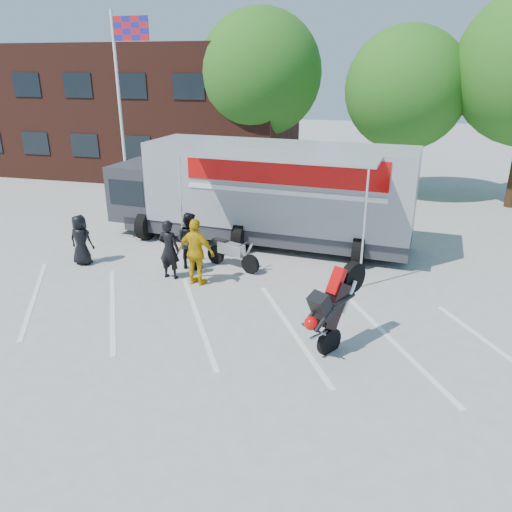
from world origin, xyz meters
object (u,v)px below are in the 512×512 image
at_px(stunt_bike_rider, 346,341).
at_px(spectator_leather_b, 169,249).
at_px(tree_left, 260,73).
at_px(spectator_leather_a, 81,240).
at_px(spectator_leather_c, 189,240).
at_px(spectator_hivis, 196,252).
at_px(flagpole, 124,89).
at_px(parked_motorcycle, 233,268).
at_px(tree_mid, 406,89).
at_px(transporter_truck, 264,242).

relative_size(stunt_bike_rider, spectator_leather_b, 1.21).
height_order(tree_left, spectator_leather_a, tree_left).
height_order(stunt_bike_rider, spectator_leather_c, spectator_leather_c).
height_order(spectator_leather_b, spectator_hivis, spectator_hivis).
distance_m(spectator_leather_c, spectator_hivis, 1.33).
xyz_separation_m(stunt_bike_rider, spectator_leather_c, (-5.16, 3.30, 0.89)).
height_order(tree_left, spectator_leather_c, tree_left).
bearing_deg(spectator_leather_a, flagpole, -73.46).
height_order(parked_motorcycle, stunt_bike_rider, stunt_bike_rider).
bearing_deg(tree_left, spectator_leather_a, -102.03).
distance_m(tree_left, tree_mid, 7.10).
bearing_deg(spectator_hivis, flagpole, -40.73).
height_order(stunt_bike_rider, spectator_leather_a, spectator_leather_a).
bearing_deg(stunt_bike_rider, spectator_leather_b, -171.14).
xyz_separation_m(tree_left, transporter_truck, (2.46, -9.01, -5.57)).
bearing_deg(transporter_truck, tree_left, 110.16).
bearing_deg(flagpole, spectator_leather_c, -49.63).
height_order(flagpole, spectator_leather_b, flagpole).
distance_m(tree_left, stunt_bike_rider, 17.22).
height_order(transporter_truck, spectator_leather_a, transporter_truck).
bearing_deg(spectator_leather_b, parked_motorcycle, -136.98).
relative_size(transporter_truck, stunt_bike_rider, 5.10).
height_order(tree_mid, spectator_hivis, tree_mid).
relative_size(flagpole, parked_motorcycle, 3.97).
bearing_deg(parked_motorcycle, tree_mid, -3.12).
distance_m(spectator_leather_a, spectator_leather_b, 3.17).
bearing_deg(spectator_leather_b, spectator_hivis, 172.71).
bearing_deg(tree_mid, tree_left, 171.87).
xyz_separation_m(tree_mid, transporter_truck, (-4.54, -8.01, -4.94)).
xyz_separation_m(spectator_leather_a, spectator_leather_c, (3.42, 0.59, 0.08)).
relative_size(tree_left, transporter_truck, 0.78).
bearing_deg(spectator_leather_a, spectator_leather_c, -167.44).
bearing_deg(tree_mid, spectator_leather_a, -130.09).
bearing_deg(transporter_truck, tree_mid, 65.36).
relative_size(tree_left, tree_mid, 1.13).
bearing_deg(parked_motorcycle, spectator_leather_b, 148.47).
bearing_deg(spectator_leather_a, spectator_leather_b, 176.88).
xyz_separation_m(parked_motorcycle, stunt_bike_rider, (3.85, -3.56, 0.00)).
distance_m(tree_mid, spectator_leather_a, 15.56).
relative_size(stunt_bike_rider, spectator_leather_a, 1.34).
bearing_deg(parked_motorcycle, tree_left, 31.88).
height_order(tree_left, parked_motorcycle, tree_left).
relative_size(tree_mid, spectator_leather_b, 4.28).
height_order(tree_left, tree_mid, tree_left).
bearing_deg(spectator_hivis, spectator_leather_c, -48.99).
bearing_deg(tree_mid, stunt_bike_rider, -94.34).
bearing_deg(stunt_bike_rider, tree_left, 143.88).
distance_m(tree_mid, spectator_leather_b, 14.07).
xyz_separation_m(parked_motorcycle, spectator_hivis, (-0.64, -1.41, 0.98)).
bearing_deg(spectator_leather_a, tree_left, -99.26).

